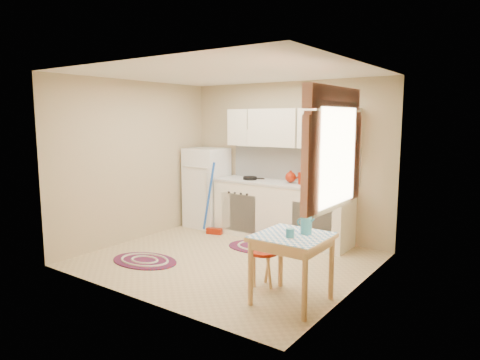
% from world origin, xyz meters
% --- Properties ---
extents(room_shell, '(3.64, 3.60, 2.52)m').
position_xyz_m(room_shell, '(0.16, 0.24, 1.60)').
color(room_shell, tan).
rests_on(room_shell, ground).
extents(fridge, '(0.65, 0.60, 1.40)m').
position_xyz_m(fridge, '(-1.40, 1.25, 0.70)').
color(fridge, white).
rests_on(fridge, ground).
extents(broom, '(0.30, 0.20, 1.20)m').
position_xyz_m(broom, '(-0.96, 0.90, 0.60)').
color(broom, blue).
rests_on(broom, ground).
extents(base_cabinets, '(2.25, 0.60, 0.88)m').
position_xyz_m(base_cabinets, '(0.09, 1.30, 0.44)').
color(base_cabinets, white).
rests_on(base_cabinets, ground).
extents(countertop, '(2.27, 0.62, 0.04)m').
position_xyz_m(countertop, '(0.09, 1.30, 0.90)').
color(countertop, silver).
rests_on(countertop, base_cabinets).
extents(frying_pan, '(0.27, 0.27, 0.05)m').
position_xyz_m(frying_pan, '(-0.48, 1.25, 0.94)').
color(frying_pan, black).
rests_on(frying_pan, countertop).
extents(red_kettle, '(0.24, 0.23, 0.19)m').
position_xyz_m(red_kettle, '(0.25, 1.30, 1.01)').
color(red_kettle, maroon).
rests_on(red_kettle, countertop).
extents(red_canister, '(0.13, 0.13, 0.16)m').
position_xyz_m(red_canister, '(0.44, 1.30, 1.00)').
color(red_canister, maroon).
rests_on(red_canister, countertop).
extents(table, '(0.72, 0.72, 0.72)m').
position_xyz_m(table, '(1.38, -0.71, 0.36)').
color(table, '#E1B170').
rests_on(table, ground).
extents(stool, '(0.35, 0.35, 0.42)m').
position_xyz_m(stool, '(0.91, -0.52, 0.21)').
color(stool, maroon).
rests_on(stool, ground).
extents(coffee_pot, '(0.15, 0.13, 0.29)m').
position_xyz_m(coffee_pot, '(1.47, -0.59, 0.87)').
color(coffee_pot, teal).
rests_on(coffee_pot, table).
extents(mug, '(0.11, 0.11, 0.10)m').
position_xyz_m(mug, '(1.40, -0.81, 0.77)').
color(mug, teal).
rests_on(mug, table).
extents(rug_center, '(1.24, 1.01, 0.02)m').
position_xyz_m(rug_center, '(0.12, 0.74, 0.01)').
color(rug_center, maroon).
rests_on(rug_center, ground).
extents(rug_left, '(1.03, 0.75, 0.02)m').
position_xyz_m(rug_left, '(-0.86, -0.72, 0.01)').
color(rug_left, maroon).
rests_on(rug_left, ground).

